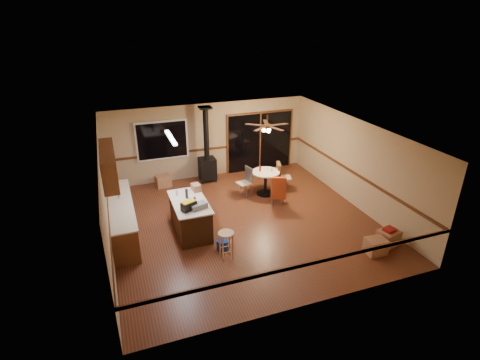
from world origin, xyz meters
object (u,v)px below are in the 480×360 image
toolbox_black (189,206)px  bar_stool (226,245)px  box_corner_a (388,237)px  chair_left (247,178)px  wood_stove (207,161)px  dining_table (266,179)px  box_under_window (163,181)px  blue_bucket (222,244)px  chair_near (278,188)px  chair_right (279,173)px  toolbox_grey (198,206)px  kitchen_island (190,216)px  box_corner_b (376,246)px

toolbox_black → bar_stool: size_ratio=0.55×
box_corner_a → chair_left: bearing=121.9°
wood_stove → dining_table: 2.21m
chair_left → box_under_window: size_ratio=1.08×
blue_bucket → box_under_window: 4.23m
chair_left → chair_near: size_ratio=0.74×
chair_near → chair_right: bearing=63.4°
toolbox_grey → dining_table: toolbox_grey is taller
bar_stool → box_under_window: size_ratio=1.43×
kitchen_island → box_corner_b: (3.99, -2.48, -0.26)m
blue_bucket → chair_near: (2.25, 1.60, 0.47)m
kitchen_island → box_under_window: (-0.22, 3.10, -0.26)m
blue_bucket → box_corner_b: 3.72m
toolbox_grey → chair_left: (2.03, 1.97, -0.38)m
chair_left → box_under_window: chair_left is taller
chair_right → box_under_window: bearing=155.7°
blue_bucket → box_corner_b: bearing=-22.5°
box_under_window → box_corner_a: (4.76, -5.37, 0.00)m
bar_stool → box_corner_b: bar_stool is taller
chair_near → box_corner_a: (1.74, -2.81, -0.41)m
bar_stool → chair_left: (1.63, 2.96, 0.25)m
toolbox_black → dining_table: 3.44m
wood_stove → dining_table: bearing=-48.3°
wood_stove → chair_right: bearing=-37.7°
toolbox_black → box_under_window: size_ratio=0.79×
box_corner_b → blue_bucket: bearing=157.5°
box_corner_a → box_corner_b: (-0.54, -0.21, -0.00)m
box_corner_a → box_corner_b: 0.58m
box_corner_b → kitchen_island: bearing=148.1°
blue_bucket → box_corner_a: size_ratio=0.58×
kitchen_island → box_corner_b: kitchen_island is taller
chair_left → box_corner_a: 4.50m
blue_bucket → chair_near: 2.80m
box_under_window → box_corner_a: 7.18m
toolbox_grey → kitchen_island: bearing=106.7°
wood_stove → chair_left: size_ratio=4.89×
dining_table → chair_right: chair_right is taller
chair_right → box_corner_a: chair_right is taller
toolbox_black → chair_left: toolbox_black is taller
toolbox_black → box_corner_b: (4.10, -2.04, -0.81)m
dining_table → blue_bucket: bearing=-131.9°
kitchen_island → toolbox_grey: toolbox_grey is taller
toolbox_grey → box_corner_a: (4.40, -1.83, -0.78)m
kitchen_island → chair_left: bearing=35.3°
box_under_window → box_corner_b: size_ratio=1.02×
kitchen_island → box_under_window: size_ratio=3.52×
chair_near → wood_stove: bearing=120.8°
toolbox_black → bar_stool: (0.64, -0.99, -0.66)m
bar_stool → toolbox_black: bearing=122.7°
kitchen_island → chair_right: chair_right is taller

